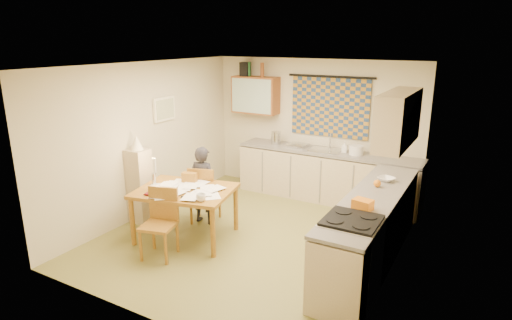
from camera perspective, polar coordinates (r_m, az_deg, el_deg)
The scene contains 44 objects.
floor at distance 6.50m, azimuth -0.29°, elevation -10.13°, with size 4.00×4.50×0.02m, color olive.
ceiling at distance 5.85m, azimuth -0.32°, elevation 12.63°, with size 4.00×4.50×0.02m, color white.
wall_back at distance 8.04m, azimuth 7.75°, elevation 4.33°, with size 4.00×0.02×2.50m, color beige.
wall_front at distance 4.35m, azimuth -15.39°, elevation -6.22°, with size 4.00×0.02×2.50m, color beige.
wall_left at distance 7.24m, azimuth -14.26°, elevation 2.69°, with size 0.02×4.50×2.50m, color beige.
wall_right at distance 5.39m, azimuth 18.59°, elevation -2.16°, with size 0.02×4.50×2.50m, color beige.
window_blind at distance 7.83m, azimuth 9.80°, elevation 6.91°, with size 1.45×0.03×1.05m, color navy.
curtain_rod at distance 7.75m, azimuth 9.94°, elevation 10.91°, with size 0.04×0.04×1.60m, color black.
wall_cabinet at distance 8.29m, azimuth -0.05°, elevation 8.67°, with size 0.90×0.34×0.70m, color brown.
wall_cabinet_glass at distance 8.14m, azimuth -0.65°, elevation 8.54°, with size 0.84×0.02×0.64m, color #99B2A5.
upper_cabinet_right at distance 5.81m, azimuth 18.46°, elevation 5.23°, with size 0.34×1.30×0.70m, color tan.
framed_print at distance 7.42m, azimuth -12.14°, elevation 6.68°, with size 0.04×0.50×0.40m, color #F6EFCC.
print_canvas at distance 7.40m, azimuth -11.99°, elevation 6.67°, with size 0.01×0.42×0.32m, color beige.
counter_back at distance 7.83m, azimuth 9.37°, elevation -2.11°, with size 3.30×0.62×0.92m.
counter_right at distance 5.81m, azimuth 15.03°, elevation -9.02°, with size 0.62×2.95×0.92m.
stove at distance 5.02m, azimuth 12.34°, elevation -12.67°, with size 0.61×0.61×0.95m.
sink at distance 7.73m, azimuth 9.15°, elevation 0.97°, with size 0.55×0.45×0.10m, color silver.
tap at distance 7.84m, azimuth 9.88°, elevation 2.51°, with size 0.03×0.03×0.28m, color silver.
dish_rack at distance 7.90m, azimuth 5.58°, elevation 1.96°, with size 0.35×0.30×0.06m, color silver.
kettle at distance 8.07m, azimuth 2.68°, elevation 2.97°, with size 0.18×0.18×0.24m, color silver.
mixing_bowl at distance 7.53m, azimuth 13.23°, elevation 1.29°, with size 0.24×0.24×0.16m, color white.
soap_bottle at distance 7.63m, azimuth 11.74°, elevation 1.72°, with size 0.10×0.10×0.20m, color white.
bowl at distance 6.26m, azimuth 16.99°, elevation -2.46°, with size 0.30×0.30×0.05m, color white.
orange_bag at distance 5.16m, azimuth 14.04°, elevation -5.76°, with size 0.22×0.16×0.12m, color orange.
fruit_orange at distance 5.97m, azimuth 15.87°, elevation -3.02°, with size 0.10×0.10×0.10m, color orange.
speaker at distance 8.35m, azimuth -1.45°, elevation 12.03°, with size 0.16×0.20×0.26m, color black.
bottle_green at distance 8.32m, azimuth -0.99°, elevation 12.02°, with size 0.07×0.07×0.26m, color #195926.
bottle_brown at distance 8.17m, azimuth 0.83°, elevation 11.95°, with size 0.07×0.07×0.26m, color brown.
dining_table at distance 6.40m, azimuth -9.31°, elevation -6.99°, with size 1.54×1.29×0.75m.
chair_far at distance 6.92m, azimuth -6.78°, elevation -5.90°, with size 0.53×0.53×0.93m.
chair_near at distance 5.96m, azimuth -12.71°, elevation -9.89°, with size 0.52×0.52×0.93m.
person at distance 6.78m, azimuth -7.06°, elevation -3.33°, with size 0.47×0.33×1.25m, color black.
shelf_stand at distance 7.02m, azimuth -15.21°, elevation -3.36°, with size 0.32×0.30×1.19m, color tan.
lampshade at distance 6.82m, azimuth -15.64°, elevation 2.25°, with size 0.20×0.20×0.22m, color #F6EFCC.
letter_rack at distance 6.49m, azimuth -8.87°, elevation -2.36°, with size 0.22×0.10×0.16m, color brown.
mug at distance 5.76m, azimuth -7.35°, elevation -4.99°, with size 0.13×0.13×0.10m, color white.
magazine at distance 6.24m, azimuth -14.12°, elevation -4.09°, with size 0.26×0.31×0.03m, color maroon.
book at distance 6.36m, azimuth -13.33°, elevation -3.68°, with size 0.22×0.27×0.02m, color orange.
orange_box at distance 6.15m, azimuth -12.96°, elevation -4.25°, with size 0.12×0.08×0.04m, color orange.
eyeglasses at distance 5.94m, azimuth -9.36°, elevation -4.88°, with size 0.13×0.04×0.02m, color black.
candle_holder at distance 6.52m, azimuth -13.46°, elevation -2.45°, with size 0.06×0.06×0.18m, color silver.
candle at distance 6.47m, azimuth -13.30°, elevation -0.72°, with size 0.02×0.02×0.22m, color white.
candle_flame at distance 6.40m, azimuth -13.59°, elevation 0.22°, with size 0.02×0.02×0.02m, color #FFCC66.
papers at distance 6.24m, azimuth -9.56°, elevation -3.80°, with size 1.26×1.00×0.03m.
Camera 1 is at (2.91, -5.07, 2.85)m, focal length 30.00 mm.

